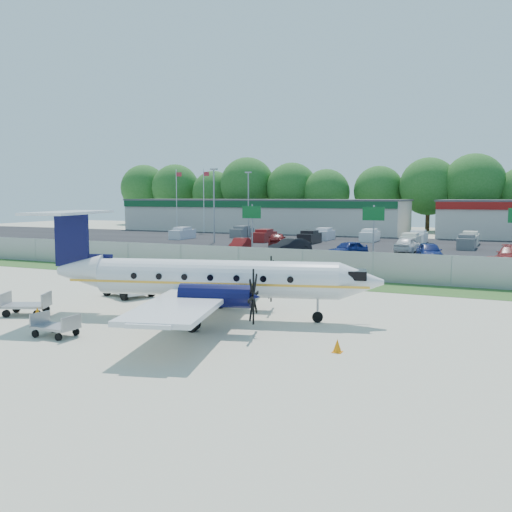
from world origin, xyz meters
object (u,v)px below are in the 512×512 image
at_px(aircraft, 210,278).
at_px(pushback_tug, 130,284).
at_px(baggage_cart_far, 56,326).
at_px(baggage_cart_near, 26,305).

relative_size(aircraft, pushback_tug, 5.10).
xyz_separation_m(aircraft, pushback_tug, (-7.06, 3.32, -1.22)).
bearing_deg(pushback_tug, baggage_cart_far, -71.79).
distance_m(pushback_tug, baggage_cart_near, 6.44).
bearing_deg(baggage_cart_near, pushback_tug, 77.07).
bearing_deg(aircraft, pushback_tug, 154.80).
bearing_deg(aircraft, baggage_cart_far, -126.10).
height_order(pushback_tug, baggage_cart_near, pushback_tug).
xyz_separation_m(baggage_cart_near, baggage_cart_far, (4.39, -2.69, -0.08)).
xyz_separation_m(aircraft, baggage_cart_near, (-8.50, -2.95, -1.42)).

